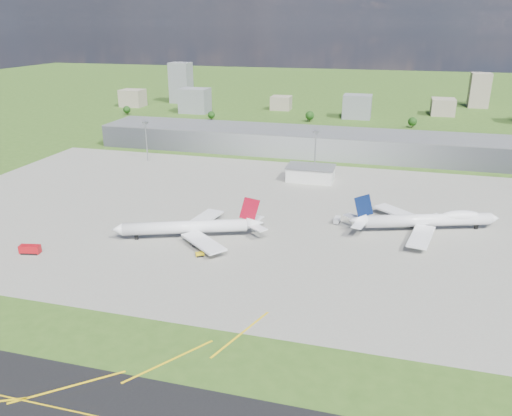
% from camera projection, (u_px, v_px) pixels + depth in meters
% --- Properties ---
extents(ground, '(1400.00, 1400.00, 0.00)m').
position_uv_depth(ground, '(308.00, 158.00, 334.57)').
color(ground, '#33551A').
rests_on(ground, ground).
extents(apron, '(360.00, 190.00, 0.08)m').
position_uv_depth(apron, '(289.00, 217.00, 232.56)').
color(apron, gray).
rests_on(apron, ground).
extents(terminal, '(300.00, 42.00, 15.00)m').
position_uv_depth(terminal, '(312.00, 142.00, 345.53)').
color(terminal, gray).
rests_on(terminal, ground).
extents(ops_building, '(26.00, 16.00, 8.00)m').
position_uv_depth(ops_building, '(311.00, 174.00, 285.48)').
color(ops_building, silver).
rests_on(ops_building, ground).
extents(mast_west, '(3.50, 2.00, 25.90)m').
position_uv_depth(mast_west, '(146.00, 134.00, 321.14)').
color(mast_west, gray).
rests_on(mast_west, ground).
extents(mast_center, '(3.50, 2.00, 25.90)m').
position_uv_depth(mast_center, '(315.00, 145.00, 294.29)').
color(mast_center, gray).
rests_on(mast_center, ground).
extents(airliner_red_twin, '(60.86, 46.14, 17.35)m').
position_uv_depth(airliner_red_twin, '(191.00, 227.00, 208.92)').
color(airliner_red_twin, white).
rests_on(airliner_red_twin, ground).
extents(airliner_blue_quad, '(64.74, 49.54, 17.43)m').
position_uv_depth(airliner_blue_quad, '(428.00, 220.00, 216.03)').
color(airliner_blue_quad, white).
rests_on(airliner_blue_quad, ground).
extents(fire_truck, '(8.39, 4.42, 3.54)m').
position_uv_depth(fire_truck, '(30.00, 250.00, 195.13)').
color(fire_truck, '#A70B13').
rests_on(fire_truck, ground).
extents(tug_yellow, '(3.70, 3.21, 1.63)m').
position_uv_depth(tug_yellow, '(200.00, 255.00, 193.08)').
color(tug_yellow, gold).
rests_on(tug_yellow, ground).
extents(van_white_near, '(2.83, 5.46, 2.67)m').
position_uv_depth(van_white_near, '(337.00, 220.00, 225.31)').
color(van_white_near, silver).
rests_on(van_white_near, ground).
extents(van_white_far, '(4.55, 4.27, 2.25)m').
position_uv_depth(van_white_far, '(434.00, 217.00, 230.13)').
color(van_white_far, white).
rests_on(van_white_far, ground).
extents(bldg_far_w, '(24.00, 20.00, 18.00)m').
position_uv_depth(bldg_far_w, '(133.00, 98.00, 539.00)').
color(bldg_far_w, gray).
rests_on(bldg_far_w, ground).
extents(bldg_w, '(28.00, 22.00, 24.00)m').
position_uv_depth(bldg_w, '(195.00, 101.00, 500.32)').
color(bldg_w, slate).
rests_on(bldg_w, ground).
extents(bldg_cw, '(20.00, 18.00, 14.00)m').
position_uv_depth(bldg_cw, '(281.00, 103.00, 518.74)').
color(bldg_cw, gray).
rests_on(bldg_cw, ground).
extents(bldg_c, '(26.00, 20.00, 22.00)m').
position_uv_depth(bldg_c, '(357.00, 107.00, 470.67)').
color(bldg_c, slate).
rests_on(bldg_c, ground).
extents(bldg_ce, '(22.00, 24.00, 16.00)m').
position_uv_depth(bldg_ce, '(443.00, 107.00, 488.38)').
color(bldg_ce, gray).
rests_on(bldg_ce, ground).
extents(bldg_tall_w, '(22.00, 20.00, 44.00)m').
position_uv_depth(bldg_tall_w, '(181.00, 83.00, 560.91)').
color(bldg_tall_w, slate).
rests_on(bldg_tall_w, ground).
extents(bldg_tall_e, '(20.00, 18.00, 36.00)m').
position_uv_depth(bldg_tall_e, '(479.00, 90.00, 529.44)').
color(bldg_tall_e, gray).
rests_on(bldg_tall_e, ground).
extents(tree_far_w, '(7.20, 7.20, 8.80)m').
position_uv_depth(tree_far_w, '(127.00, 110.00, 490.19)').
color(tree_far_w, '#382314').
rests_on(tree_far_w, ground).
extents(tree_w, '(6.75, 6.75, 8.25)m').
position_uv_depth(tree_w, '(211.00, 115.00, 463.81)').
color(tree_w, '#382314').
rests_on(tree_w, ground).
extents(tree_c, '(8.10, 8.10, 9.90)m').
position_uv_depth(tree_c, '(310.00, 115.00, 455.08)').
color(tree_c, '#382314').
rests_on(tree_c, ground).
extents(tree_e, '(7.65, 7.65, 9.35)m').
position_uv_depth(tree_e, '(412.00, 122.00, 428.69)').
color(tree_e, '#382314').
rests_on(tree_e, ground).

